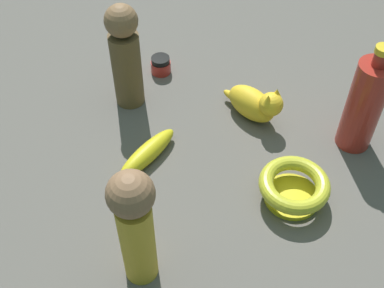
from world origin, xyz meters
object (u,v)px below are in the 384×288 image
Objects in this scene: person_figure_adult at (125,55)px; bowl at (294,187)px; nail_polish_jar at (161,65)px; bottle_tall at (364,105)px; person_figure_child at (135,225)px; banana at (147,153)px; cat_figurine at (255,103)px.

bowl is at bearing 173.67° from person_figure_adult.
nail_polish_jar is at bearing -89.10° from person_figure_adult.
person_figure_child is at bearing 68.98° from bottle_tall.
person_figure_adult is at bearing -127.02° from banana.
bottle_tall is at bearing -161.48° from person_figure_adult.
bowl is 0.86× the size of cat_figurine.
person_figure_child is (-0.28, 0.32, 0.01)m from person_figure_adult.
nail_polish_jar reaches higher than banana.
person_figure_adult reaches higher than bowl.
banana is (0.14, -0.20, -0.12)m from person_figure_child.
nail_polish_jar is 0.53m from person_figure_child.
person_figure_adult reaches higher than bottle_tall.
person_figure_adult is 1.58× the size of cat_figurine.
cat_figurine is (0.20, 0.05, -0.06)m from bottle_tall.
nail_polish_jar is (0.00, -0.12, -0.10)m from person_figure_adult.
bowl is at bearing 137.33° from cat_figurine.
person_figure_child is at bearing 92.95° from cat_figurine.
cat_figurine is at bearing -42.67° from bowl.
bowl reaches higher than nail_polish_jar.
nail_polish_jar is 0.31× the size of cat_figurine.
bottle_tall is 0.99× the size of person_figure_adult.
bottle_tall is at bearing 133.97° from banana.
person_figure_child is 0.27m from banana.
person_figure_adult is at bearing 18.52° from bottle_tall.
bowl is at bearing 158.69° from nail_polish_jar.
bottle_tall is at bearing -166.19° from cat_figurine.
bowl is 0.53× the size of person_figure_child.
bottle_tall is (-0.04, -0.20, 0.07)m from bowl.
bottle_tall is 0.22m from cat_figurine.
person_figure_adult is 0.97× the size of person_figure_child.
bottle_tall is 0.48m from person_figure_adult.
person_figure_child reaches higher than bottle_tall.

